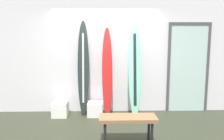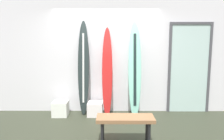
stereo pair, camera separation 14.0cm
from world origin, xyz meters
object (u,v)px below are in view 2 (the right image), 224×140
(bench, at_px, (125,120))
(display_block_left, at_px, (61,108))
(glass_door, at_px, (189,67))
(surfboard_charcoal, at_px, (83,69))
(display_block_center, at_px, (95,109))
(surfboard_seafoam, at_px, (135,69))
(surfboard_crimson, at_px, (107,73))

(bench, bearing_deg, display_block_left, 136.66)
(glass_door, distance_m, bench, 2.45)
(surfboard_charcoal, height_order, display_block_center, surfboard_charcoal)
(glass_door, bearing_deg, bench, -134.71)
(display_block_left, bearing_deg, surfboard_seafoam, 1.11)
(surfboard_charcoal, xyz_separation_m, surfboard_crimson, (0.56, -0.09, -0.08))
(surfboard_seafoam, xyz_separation_m, display_block_left, (-1.73, -0.03, -0.93))
(glass_door, bearing_deg, surfboard_charcoal, -176.43)
(surfboard_charcoal, xyz_separation_m, surfboard_seafoam, (1.20, -0.12, 0.00))
(surfboard_crimson, xyz_separation_m, bench, (0.34, -1.42, -0.60))
(surfboard_crimson, distance_m, display_block_center, 0.90)
(display_block_left, xyz_separation_m, display_block_center, (0.82, 0.02, -0.01))
(surfboard_crimson, relative_size, surfboard_seafoam, 0.94)
(surfboard_crimson, height_order, glass_door, glass_door)
(display_block_left, distance_m, bench, 1.99)
(surfboard_crimson, distance_m, bench, 1.58)
(surfboard_seafoam, xyz_separation_m, display_block_center, (-0.92, -0.02, -0.94))
(surfboard_seafoam, bearing_deg, glass_door, 11.59)
(glass_door, bearing_deg, surfboard_crimson, -172.92)
(surfboard_charcoal, bearing_deg, bench, -59.09)
(display_block_center, bearing_deg, surfboard_crimson, 9.68)
(display_block_center, bearing_deg, bench, -65.64)
(surfboard_crimson, distance_m, display_block_left, 1.39)
(surfboard_charcoal, bearing_deg, display_block_center, -25.75)
(surfboard_charcoal, distance_m, bench, 1.88)
(surfboard_charcoal, bearing_deg, surfboard_seafoam, -5.64)
(display_block_center, xyz_separation_m, glass_door, (2.27, 0.30, 0.97))
(surfboard_charcoal, xyz_separation_m, glass_door, (2.55, 0.16, 0.03))
(surfboard_charcoal, height_order, display_block_left, surfboard_charcoal)
(surfboard_seafoam, distance_m, display_block_left, 1.97)
(surfboard_crimson, bearing_deg, glass_door, 7.08)
(surfboard_seafoam, height_order, display_block_center, surfboard_seafoam)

